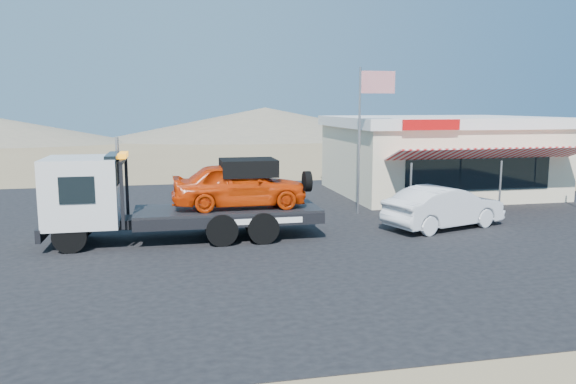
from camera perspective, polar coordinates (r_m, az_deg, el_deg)
name	(u,v)px	position (r m, az deg, el deg)	size (l,w,h in m)	color
ground	(265,245)	(18.26, -2.31, -5.43)	(120.00, 120.00, 0.00)	olive
asphalt_lot	(304,223)	(21.52, 1.59, -3.22)	(32.00, 24.00, 0.02)	black
tow_truck	(178,193)	(18.98, -11.12, -0.14)	(8.85, 2.62, 2.96)	black
white_sedan	(444,207)	(21.36, 15.58, -1.48)	(1.64, 4.70, 1.55)	silver
jerky_store	(437,155)	(29.77, 14.94, 3.69)	(10.40, 9.97, 3.90)	beige
flagpole	(365,123)	(23.34, 7.81, 6.94)	(1.55, 0.10, 6.00)	#99999E
distant_hills	(111,127)	(72.95, -17.51, 6.36)	(126.00, 48.00, 4.20)	#726B59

